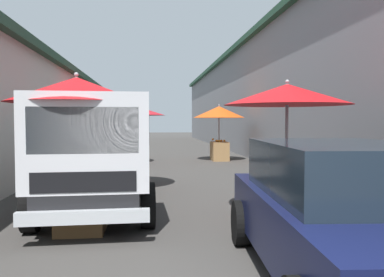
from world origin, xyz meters
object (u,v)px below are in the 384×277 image
at_px(fruit_stall_mid_lane, 120,119).
at_px(fruit_stall_near_left, 112,117).
at_px(fruit_stall_far_left, 286,115).
at_px(hatchback_car, 344,212).
at_px(fruit_stall_near_right, 219,119).
at_px(parked_scooter, 86,159).
at_px(vendor_by_crates, 106,142).
at_px(fruit_stall_far_right, 78,116).
at_px(delivery_truck, 95,159).

relative_size(fruit_stall_mid_lane, fruit_stall_near_left, 0.85).
xyz_separation_m(fruit_stall_far_left, hatchback_car, (-2.81, 0.37, -1.05)).
height_order(fruit_stall_near_right, hatchback_car, fruit_stall_near_right).
relative_size(hatchback_car, parked_scooter, 2.39).
bearing_deg(fruit_stall_near_left, fruit_stall_far_left, -157.80).
relative_size(fruit_stall_far_left, vendor_by_crates, 1.46).
xyz_separation_m(vendor_by_crates, parked_scooter, (-1.11, 0.52, -0.51)).
xyz_separation_m(fruit_stall_far_right, vendor_by_crates, (8.04, 0.45, -0.81)).
bearing_deg(fruit_stall_mid_lane, fruit_stall_far_left, -137.44).
relative_size(fruit_stall_near_right, vendor_by_crates, 1.45).
bearing_deg(fruit_stall_near_right, parked_scooter, 124.56).
xyz_separation_m(fruit_stall_far_left, parked_scooter, (6.57, 4.44, -1.34)).
height_order(fruit_stall_mid_lane, hatchback_car, fruit_stall_mid_lane).
xyz_separation_m(fruit_stall_mid_lane, hatchback_car, (-6.18, -2.71, -1.00)).
relative_size(fruit_stall_near_left, vendor_by_crates, 1.61).
relative_size(fruit_stall_near_left, parked_scooter, 1.57).
bearing_deg(delivery_truck, parked_scooter, 10.10).
distance_m(fruit_stall_far_left, vendor_by_crates, 8.67).
xyz_separation_m(fruit_stall_near_left, hatchback_car, (-12.21, -3.46, -1.10)).
height_order(fruit_stall_near_right, fruit_stall_near_left, fruit_stall_near_left).
distance_m(fruit_stall_near_right, hatchback_car, 12.93).
bearing_deg(fruit_stall_far_left, fruit_stall_mid_lane, 42.56).
bearing_deg(hatchback_car, vendor_by_crates, 18.68).
distance_m(hatchback_car, parked_scooter, 10.24).
bearing_deg(fruit_stall_far_right, fruit_stall_far_left, -84.13).
relative_size(fruit_stall_far_right, parked_scooter, 1.45).
bearing_deg(parked_scooter, fruit_stall_far_right, -172.07).
height_order(fruit_stall_mid_lane, delivery_truck, fruit_stall_mid_lane).
xyz_separation_m(fruit_stall_far_left, fruit_stall_near_left, (9.39, 3.83, 0.04)).
bearing_deg(fruit_stall_mid_lane, fruit_stall_near_left, 7.06).
relative_size(fruit_stall_far_left, hatchback_car, 0.60).
relative_size(fruit_stall_mid_lane, parked_scooter, 1.33).
bearing_deg(fruit_stall_far_right, fruit_stall_near_left, 2.10).
relative_size(fruit_stall_near_right, hatchback_car, 0.60).
bearing_deg(parked_scooter, hatchback_car, -156.58).
bearing_deg(fruit_stall_far_left, vendor_by_crates, 27.05).
height_order(fruit_stall_mid_lane, parked_scooter, fruit_stall_mid_lane).
relative_size(fruit_stall_mid_lane, fruit_stall_near_right, 0.94).
height_order(fruit_stall_near_left, hatchback_car, fruit_stall_near_left).
xyz_separation_m(fruit_stall_near_right, hatchback_car, (-12.86, 0.96, -1.03)).
relative_size(delivery_truck, parked_scooter, 2.96).
bearing_deg(vendor_by_crates, fruit_stall_far_right, -176.82).
bearing_deg(fruit_stall_near_right, vendor_by_crates, 117.59).
relative_size(fruit_stall_far_left, fruit_stall_far_right, 0.98).
bearing_deg(parked_scooter, fruit_stall_near_right, -55.44).
height_order(hatchback_car, vendor_by_crates, vendor_by_crates).
bearing_deg(parked_scooter, fruit_stall_mid_lane, -157.14).
bearing_deg(parked_scooter, fruit_stall_far_left, -145.96).
distance_m(fruit_stall_near_right, parked_scooter, 6.25).
xyz_separation_m(fruit_stall_mid_lane, delivery_truck, (-3.19, 0.21, -0.69)).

